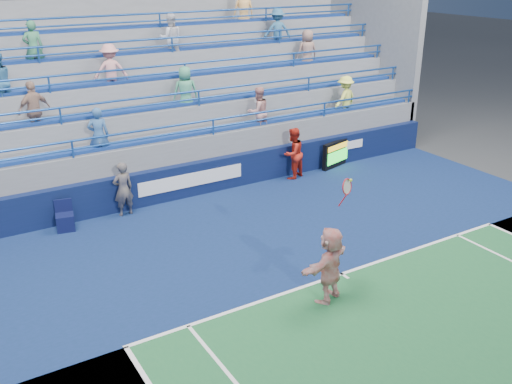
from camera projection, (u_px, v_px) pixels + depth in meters
ground at (342, 275)px, 13.86m from camera, size 120.00×120.00×0.00m
sponsor_wall at (218, 174)px, 18.81m from camera, size 18.00×0.32×1.10m
bleacher_stand at (170, 120)px, 21.42m from camera, size 18.00×5.61×6.13m
serve_speed_board at (336, 154)px, 20.94m from camera, size 1.41×0.53×0.99m
judge_chair at (65, 221)px, 16.07m from camera, size 0.57×0.58×0.86m
tennis_player at (330, 264)px, 12.53m from camera, size 1.72×1.08×2.85m
line_judge at (123, 189)px, 16.80m from camera, size 0.65×0.46×1.67m
ball_girl at (293, 153)px, 19.70m from camera, size 1.06×0.94×1.81m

